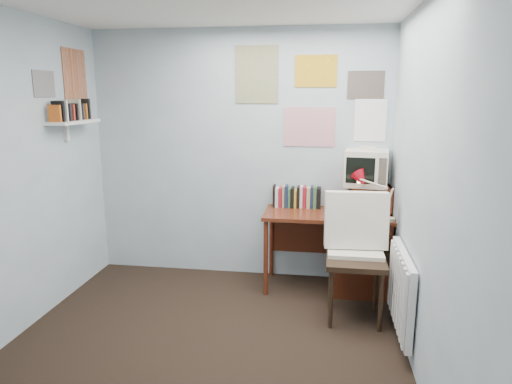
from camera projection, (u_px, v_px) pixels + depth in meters
ground at (195, 366)px, 3.20m from camera, size 3.50×3.50×0.00m
back_wall at (239, 156)px, 4.62m from camera, size 3.00×0.02×2.50m
right_wall at (433, 200)px, 2.72m from camera, size 0.02×3.50×2.50m
desk at (355, 250)px, 4.37m from camera, size 1.20×0.55×0.76m
desk_chair at (356, 261)px, 3.77m from camera, size 0.53×0.51×1.03m
desk_lamp at (390, 200)px, 4.02m from camera, size 0.32×0.29×0.38m
tv_riser at (369, 199)px, 4.36m from camera, size 0.40×0.30×0.25m
crt_tv at (367, 166)px, 4.32m from camera, size 0.44×0.41×0.37m
book_row at (303, 197)px, 4.52m from camera, size 0.60×0.14×0.22m
radiator at (402, 290)px, 3.43m from camera, size 0.09×0.80×0.60m
wall_shelf at (74, 122)px, 4.12m from camera, size 0.20×0.62×0.24m
posters_back at (310, 96)px, 4.39m from camera, size 1.20×0.01×0.90m
posters_left at (60, 79)px, 4.05m from camera, size 0.01×0.70×0.60m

